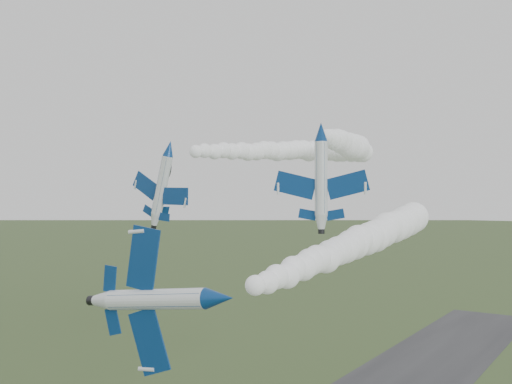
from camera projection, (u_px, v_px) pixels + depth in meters
jet_lead at (219, 298)px, 43.46m from camera, size 3.97×14.46×11.88m
smoke_trail_jet_lead at (362, 241)px, 73.73m from camera, size 12.54×61.35×5.12m
jet_pair_left at (169, 148)px, 73.57m from camera, size 9.52×11.84×3.63m
smoke_trail_jet_pair_left at (299, 151)px, 101.60m from camera, size 5.19×61.67×4.46m
jet_pair_right at (321, 131)px, 60.68m from camera, size 9.97×11.44×2.92m
smoke_trail_jet_pair_right at (348, 145)px, 97.76m from camera, size 30.99×68.11×5.42m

